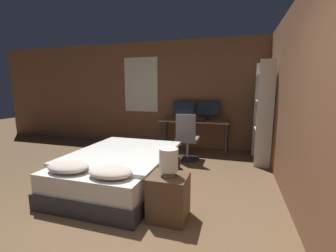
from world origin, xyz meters
name	(u,v)px	position (x,y,z in m)	size (l,w,h in m)	color
ground_plane	(112,251)	(0.00, 0.00, 0.00)	(20.00, 20.00, 0.00)	brown
wall_back	(192,95)	(-0.02, 4.00, 1.35)	(12.00, 0.08, 2.70)	brown
wall_side_right	(297,102)	(1.78, 1.50, 1.35)	(0.06, 12.00, 2.70)	brown
bed	(120,169)	(-0.64, 1.34, 0.27)	(1.47, 2.07, 0.60)	#2D2D33
nightstand	(169,197)	(0.35, 0.68, 0.26)	(0.44, 0.40, 0.53)	brown
bedside_lamp	(169,160)	(0.35, 0.68, 0.72)	(0.21, 0.21, 0.32)	gray
desk	(194,124)	(0.11, 3.63, 0.67)	(1.64, 0.59, 0.76)	#846042
monitor_left	(184,109)	(-0.19, 3.83, 1.01)	(0.54, 0.16, 0.44)	black
monitor_right	(208,109)	(0.41, 3.83, 1.01)	(0.54, 0.16, 0.44)	black
keyboard	(193,121)	(0.11, 3.44, 0.77)	(0.35, 0.13, 0.02)	black
computer_mouse	(204,121)	(0.37, 3.44, 0.78)	(0.07, 0.05, 0.04)	black
office_chair	(187,142)	(0.10, 2.88, 0.40)	(0.52, 0.52, 1.00)	black
bookshelf	(264,109)	(1.58, 3.16, 1.10)	(0.29, 0.78, 2.04)	beige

